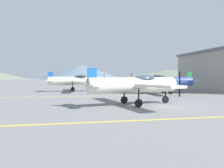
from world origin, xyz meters
The scene contains 8 objects.
ground_plane centered at (0.00, 0.00, 0.00)m, with size 400.00×400.00×0.00m, color slate.
apron_line_near centered at (0.00, -4.79, 0.01)m, with size 80.00×0.16×0.01m, color yellow.
apron_line_far centered at (0.00, 8.09, 0.01)m, with size 80.00×0.16×0.01m, color yellow.
airplane_near centered at (-0.80, 0.55, 1.51)m, with size 7.84×8.94×2.68m.
airplane_mid centered at (5.46, 9.87, 1.51)m, with size 7.75×8.93×2.68m.
airplane_far centered at (-4.70, 15.59, 1.51)m, with size 7.73×8.92×2.68m.
hill_centerleft centered at (2.33, 130.26, 4.91)m, with size 55.75×55.75×9.82m, color slate.
hill_centerright centered at (75.80, 155.65, 3.75)m, with size 87.65×87.65×7.51m, color slate.
Camera 1 is at (-5.69, -14.59, 2.12)m, focal length 34.71 mm.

